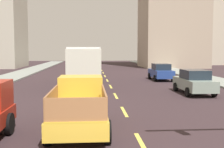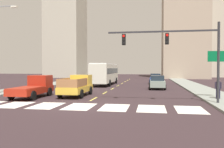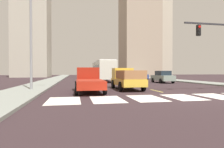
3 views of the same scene
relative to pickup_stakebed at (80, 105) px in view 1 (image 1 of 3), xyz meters
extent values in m
cube|color=#D4C64A|center=(2.11, -2.10, -0.93)|extent=(0.16, 2.40, 0.01)
cube|color=#D4C64A|center=(2.11, 2.90, -0.93)|extent=(0.16, 2.40, 0.01)
cube|color=#D4C64A|center=(2.11, 7.90, -0.93)|extent=(0.16, 2.40, 0.01)
cube|color=#D4C64A|center=(2.11, 12.90, -0.93)|extent=(0.16, 2.40, 0.01)
cube|color=#D4C64A|center=(2.11, 17.90, -0.93)|extent=(0.16, 2.40, 0.01)
cube|color=#D4C64A|center=(2.11, 22.90, -0.93)|extent=(0.16, 2.40, 0.01)
cube|color=#D4C64A|center=(2.11, 27.90, -0.93)|extent=(0.16, 2.40, 0.01)
cube|color=#D4C64A|center=(2.11, 32.90, -0.93)|extent=(0.16, 2.40, 0.01)
cube|color=gold|center=(0.00, -0.44, -0.26)|extent=(1.96, 5.20, 0.56)
cube|color=gold|center=(0.00, 1.26, 0.52)|extent=(1.84, 1.60, 1.00)
cube|color=#19232D|center=(0.00, 1.70, 0.70)|extent=(1.72, 0.08, 0.56)
cube|color=gold|center=(0.00, -1.39, 0.05)|extent=(1.84, 3.30, 0.06)
cylinder|color=black|center=(-0.98, 1.12, -0.54)|extent=(0.22, 0.80, 0.80)
cylinder|color=black|center=(0.98, 1.12, -0.54)|extent=(0.22, 0.80, 0.80)
cylinder|color=black|center=(-0.98, -2.00, -0.54)|extent=(0.22, 0.80, 0.80)
cylinder|color=black|center=(0.98, -2.00, -0.54)|extent=(0.22, 0.80, 0.80)
cube|color=#9A6740|center=(-0.90, -1.39, 0.43)|extent=(0.06, 3.17, 0.70)
cube|color=#9A6740|center=(0.90, -1.39, 0.43)|extent=(0.06, 3.17, 0.70)
cube|color=#9A6740|center=(0.00, -2.97, 0.43)|extent=(1.80, 0.06, 0.70)
cylinder|color=black|center=(-2.56, -0.70, -0.54)|extent=(0.22, 0.80, 0.80)
cube|color=silver|center=(-0.08, 14.14, 0.91)|extent=(2.50, 10.80, 2.70)
cube|color=#19232D|center=(-0.08, 14.14, 1.26)|extent=(2.52, 9.94, 0.80)
cube|color=silver|center=(-0.08, 14.14, 2.32)|extent=(2.40, 10.37, 0.12)
cylinder|color=black|center=(-1.33, 17.49, -0.44)|extent=(0.22, 1.00, 1.00)
cylinder|color=black|center=(1.17, 17.49, -0.44)|extent=(0.22, 1.00, 1.00)
cylinder|color=black|center=(-1.33, 11.17, -0.44)|extent=(0.22, 1.00, 1.00)
cylinder|color=black|center=(1.17, 11.17, -0.44)|extent=(0.22, 1.00, 1.00)
cube|color=navy|center=(7.68, 17.86, -0.24)|extent=(1.80, 4.40, 0.76)
cube|color=#1E2833|center=(7.68, 17.71, 0.46)|extent=(1.58, 2.11, 0.64)
cylinder|color=black|center=(6.78, 19.23, -0.62)|extent=(0.22, 0.64, 0.64)
cylinder|color=black|center=(8.58, 19.23, -0.62)|extent=(0.22, 0.64, 0.64)
cylinder|color=black|center=(6.78, 16.50, -0.62)|extent=(0.22, 0.64, 0.64)
cylinder|color=black|center=(8.58, 16.50, -0.62)|extent=(0.22, 0.64, 0.64)
cube|color=gray|center=(7.76, 8.46, -0.24)|extent=(1.80, 4.40, 0.76)
cube|color=#1E2833|center=(7.76, 8.31, 0.46)|extent=(1.58, 2.11, 0.64)
cylinder|color=black|center=(6.86, 9.83, -0.62)|extent=(0.22, 0.64, 0.64)
cylinder|color=black|center=(8.66, 9.83, -0.62)|extent=(0.22, 0.64, 0.64)
cylinder|color=black|center=(6.86, 7.10, -0.62)|extent=(0.22, 0.64, 0.64)
cylinder|color=black|center=(8.66, 7.10, -0.62)|extent=(0.22, 0.64, 0.64)
camera|label=1|loc=(0.45, -11.17, 2.15)|focal=45.62mm
camera|label=2|loc=(6.96, -21.68, 1.76)|focal=37.69mm
camera|label=3|loc=(-4.61, -17.03, 0.70)|focal=30.53mm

